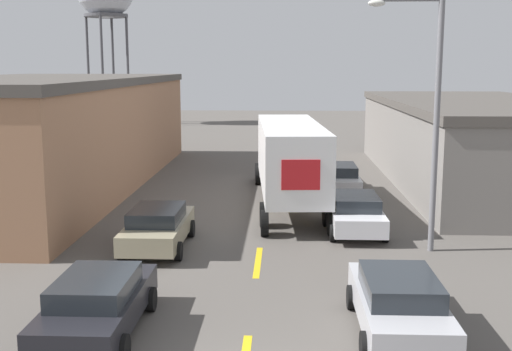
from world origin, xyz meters
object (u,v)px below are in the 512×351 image
Objects in this scene: parked_car_right_far at (338,178)px; parked_car_left_far at (158,226)px; semi_truck at (288,154)px; parked_car_right_mid at (355,212)px; parked_car_left_near at (98,303)px; street_lamp at (429,107)px; parked_car_right_near at (399,302)px.

parked_car_right_far is 12.24m from parked_car_left_far.
semi_truck reaches higher than parked_car_right_far.
parked_car_right_mid is 1.00× the size of parked_car_left_near.
parked_car_right_far and parked_car_left_near have the same top height.
parked_car_left_far is at bearing -179.53° from street_lamp.
parked_car_right_mid is at bearing 130.03° from street_lamp.
parked_car_right_near is (2.53, -14.49, -1.50)m from semi_truck.
parked_car_right_far is at bearing 101.66° from street_lamp.
parked_car_left_near is (-7.04, -17.27, 0.00)m from parked_car_right_far.
parked_car_right_far is at bearing 40.01° from semi_truck.
parked_car_right_far is at bearing 54.91° from parked_car_left_far.
street_lamp is (2.05, 6.96, 4.12)m from parked_car_right_near.
semi_truck is 8.97m from parked_car_left_far.
parked_car_right_mid is 1.00× the size of parked_car_right_near.
street_lamp reaches higher than parked_car_left_near.
street_lamp reaches higher than semi_truck.
parked_car_left_far is (-4.51, -7.61, -1.50)m from semi_truck.
parked_car_right_mid is 0.56× the size of street_lamp.
parked_car_left_near is 0.56× the size of street_lamp.
parked_car_right_mid is at bearing 19.68° from parked_car_left_far.
parked_car_right_mid is 5.21m from street_lamp.
parked_car_right_far is 1.00× the size of parked_car_left_far.
parked_car_left_far is 1.00× the size of parked_car_left_near.
parked_car_right_far is 16.90m from parked_car_right_near.
parked_car_right_far is at bearing 67.83° from parked_car_left_near.
parked_car_left_near is at bearing -112.17° from parked_car_right_far.
parked_car_left_near is at bearing -125.77° from parked_car_right_mid.
parked_car_right_mid is at bearing -67.21° from semi_truck.
street_lamp is at bearing 73.57° from parked_car_right_near.
parked_car_right_mid is 1.00× the size of parked_car_left_far.
semi_truck reaches higher than parked_car_right_mid.
parked_car_right_near and parked_car_left_far have the same top height.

